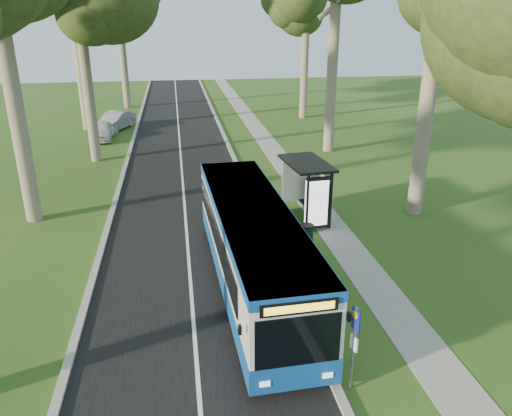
{
  "coord_description": "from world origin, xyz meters",
  "views": [
    {
      "loc": [
        -3.67,
        -15.02,
        9.04
      ],
      "look_at": [
        -0.64,
        3.77,
        1.6
      ],
      "focal_mm": 35.0,
      "sensor_mm": 36.0,
      "label": 1
    }
  ],
  "objects_px": {
    "bus_shelter": "(312,182)",
    "car_silver": "(115,121)",
    "bus_stop_sign": "(354,339)",
    "litter_bin": "(307,236)",
    "bus": "(253,248)",
    "car_white": "(102,131)"
  },
  "relations": [
    {
      "from": "bus_shelter",
      "to": "car_silver",
      "type": "distance_m",
      "value": 24.31
    },
    {
      "from": "bus",
      "to": "car_white",
      "type": "relative_size",
      "value": 2.83
    },
    {
      "from": "bus",
      "to": "bus_stop_sign",
      "type": "height_order",
      "value": "bus"
    },
    {
      "from": "car_white",
      "to": "litter_bin",
      "type": "bearing_deg",
      "value": -62.72
    },
    {
      "from": "litter_bin",
      "to": "car_white",
      "type": "xyz_separation_m",
      "value": [
        -10.68,
        20.91,
        0.18
      ]
    },
    {
      "from": "bus_stop_sign",
      "to": "bus_shelter",
      "type": "height_order",
      "value": "bus_shelter"
    },
    {
      "from": "litter_bin",
      "to": "car_white",
      "type": "height_order",
      "value": "car_white"
    },
    {
      "from": "bus_shelter",
      "to": "car_silver",
      "type": "xyz_separation_m",
      "value": [
        -10.86,
        21.71,
        -1.23
      ]
    },
    {
      "from": "bus_stop_sign",
      "to": "bus",
      "type": "bearing_deg",
      "value": 94.64
    },
    {
      "from": "bus_stop_sign",
      "to": "car_white",
      "type": "bearing_deg",
      "value": 95.68
    },
    {
      "from": "bus",
      "to": "bus_shelter",
      "type": "relative_size",
      "value": 3.35
    },
    {
      "from": "bus_stop_sign",
      "to": "litter_bin",
      "type": "xyz_separation_m",
      "value": [
        0.98,
        8.31,
        -1.01
      ]
    },
    {
      "from": "bus",
      "to": "bus_shelter",
      "type": "xyz_separation_m",
      "value": [
        3.54,
        5.46,
        0.41
      ]
    },
    {
      "from": "bus_shelter",
      "to": "bus_stop_sign",
      "type": "bearing_deg",
      "value": -105.67
    },
    {
      "from": "bus",
      "to": "litter_bin",
      "type": "xyz_separation_m",
      "value": [
        2.68,
        2.87,
        -1.05
      ]
    },
    {
      "from": "bus",
      "to": "bus_stop_sign",
      "type": "relative_size",
      "value": 4.69
    },
    {
      "from": "car_white",
      "to": "car_silver",
      "type": "distance_m",
      "value": 3.46
    },
    {
      "from": "bus_stop_sign",
      "to": "litter_bin",
      "type": "bearing_deg",
      "value": 70.57
    },
    {
      "from": "car_white",
      "to": "car_silver",
      "type": "xyz_separation_m",
      "value": [
        0.69,
        3.39,
        0.05
      ]
    },
    {
      "from": "bus",
      "to": "bus_shelter",
      "type": "bearing_deg",
      "value": 54.87
    },
    {
      "from": "bus_shelter",
      "to": "litter_bin",
      "type": "height_order",
      "value": "bus_shelter"
    },
    {
      "from": "bus_stop_sign",
      "to": "car_white",
      "type": "height_order",
      "value": "bus_stop_sign"
    }
  ]
}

